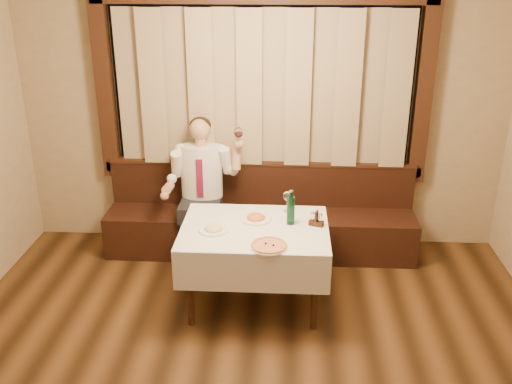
# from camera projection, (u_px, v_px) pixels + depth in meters

# --- Properties ---
(room) EXTENTS (5.01, 6.01, 2.81)m
(room) POSITION_uv_depth(u_px,v_px,m) (248.00, 176.00, 3.95)
(room) COLOR black
(room) RESTS_ON ground
(banquette) EXTENTS (3.20, 0.61, 0.94)m
(banquette) POSITION_uv_depth(u_px,v_px,m) (260.00, 223.00, 6.02)
(banquette) COLOR black
(banquette) RESTS_ON ground
(dining_table) EXTENTS (1.27, 0.97, 0.76)m
(dining_table) POSITION_uv_depth(u_px,v_px,m) (255.00, 238.00, 4.95)
(dining_table) COLOR black
(dining_table) RESTS_ON ground
(pizza) EXTENTS (0.31, 0.31, 0.03)m
(pizza) POSITION_uv_depth(u_px,v_px,m) (269.00, 246.00, 4.56)
(pizza) COLOR white
(pizza) RESTS_ON dining_table
(pasta_red) EXTENTS (0.28, 0.28, 0.09)m
(pasta_red) POSITION_uv_depth(u_px,v_px,m) (256.00, 216.00, 5.03)
(pasta_red) COLOR white
(pasta_red) RESTS_ON dining_table
(pasta_cream) EXTENTS (0.26, 0.26, 0.09)m
(pasta_cream) POSITION_uv_depth(u_px,v_px,m) (214.00, 227.00, 4.83)
(pasta_cream) COLOR white
(pasta_cream) RESTS_ON dining_table
(green_bottle) EXTENTS (0.07, 0.07, 0.31)m
(green_bottle) POSITION_uv_depth(u_px,v_px,m) (291.00, 210.00, 4.92)
(green_bottle) COLOR #0E4225
(green_bottle) RESTS_ON dining_table
(table_wine_glass) EXTENTS (0.08, 0.08, 0.20)m
(table_wine_glass) POSITION_uv_depth(u_px,v_px,m) (287.00, 197.00, 5.15)
(table_wine_glass) COLOR white
(table_wine_glass) RESTS_ON dining_table
(cruet_caddy) EXTENTS (0.14, 0.10, 0.13)m
(cruet_caddy) POSITION_uv_depth(u_px,v_px,m) (316.00, 220.00, 4.92)
(cruet_caddy) COLOR black
(cruet_caddy) RESTS_ON dining_table
(seated_man) EXTENTS (0.80, 0.60, 1.44)m
(seated_man) POSITION_uv_depth(u_px,v_px,m) (201.00, 178.00, 5.77)
(seated_man) COLOR black
(seated_man) RESTS_ON ground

